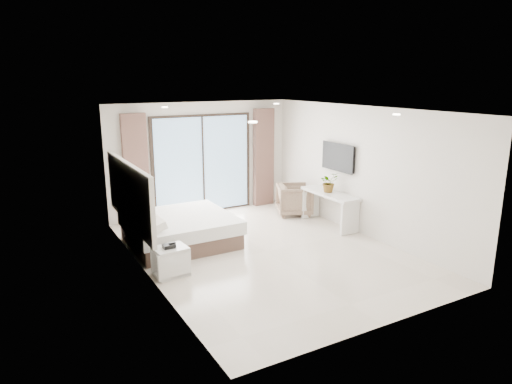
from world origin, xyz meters
TOP-DOWN VIEW (x-y plane):
  - ground at (0.00, 0.00)m, footprint 6.20×6.20m
  - room_shell at (-0.20, 0.89)m, footprint 4.62×6.22m
  - bed at (-1.30, 1.24)m, footprint 2.01×1.91m
  - nightstand at (-1.96, -0.12)m, footprint 0.57×0.48m
  - phone at (-1.98, -0.14)m, footprint 0.20×0.16m
  - console_desk at (2.04, 0.70)m, footprint 0.49×1.56m
  - plant at (2.04, 0.75)m, footprint 0.41×0.45m
  - armchair at (1.85, 1.80)m, footprint 1.00×1.03m

SIDE VIEW (x-z plane):
  - ground at x=0.00m, z-range 0.00..0.00m
  - nightstand at x=-1.96m, z-range 0.00..0.49m
  - bed at x=-1.30m, z-range -0.05..0.65m
  - armchair at x=1.85m, z-range 0.00..0.82m
  - phone at x=-1.98m, z-range 0.50..0.56m
  - console_desk at x=2.04m, z-range 0.18..0.95m
  - plant at x=2.04m, z-range 0.77..1.12m
  - room_shell at x=-0.20m, z-range 0.22..2.94m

